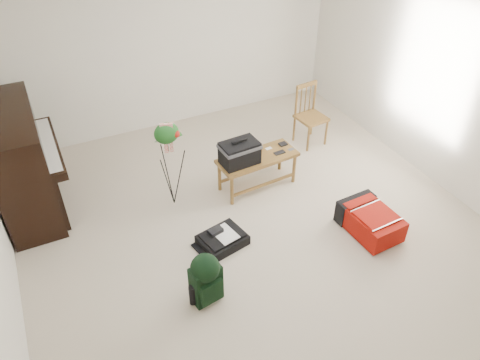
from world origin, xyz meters
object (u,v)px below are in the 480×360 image
piano (23,164)px  green_backpack (206,277)px  bench (245,154)px  black_duffel (222,239)px  flower_stand (170,165)px  dining_chair (310,116)px  red_suitcase (367,218)px

piano → green_backpack: bearing=-59.0°
bench → black_duffel: bearing=-134.3°
piano → flower_stand: bearing=-24.7°
black_duffel → flower_stand: flower_stand is taller
bench → flower_stand: 0.90m
flower_stand → piano: bearing=174.3°
dining_chair → black_duffel: dining_chair is taller
dining_chair → bench: bearing=-161.7°
dining_chair → green_backpack: dining_chair is taller
piano → flower_stand: piano is taller
black_duffel → piano: bearing=125.9°
piano → bench: bearing=-19.2°
black_duffel → flower_stand: (-0.24, 0.90, 0.49)m
red_suitcase → green_backpack: (-2.01, -0.12, 0.16)m
flower_stand → green_backpack: bearing=-78.4°
piano → dining_chair: bearing=-3.6°
black_duffel → bench: bearing=37.5°
red_suitcase → green_backpack: bearing=-179.4°
black_duffel → flower_stand: 1.05m
bench → black_duffel: size_ratio=1.86×
red_suitcase → bench: bearing=123.7°
piano → bench: 2.55m
dining_chair → flower_stand: size_ratio=0.75×
flower_stand → dining_chair: bearing=30.7°
red_suitcase → flower_stand: (-1.81, 1.38, 0.41)m
bench → green_backpack: (-1.08, -1.37, -0.23)m
dining_chair → flower_stand: 2.26m
piano → dining_chair: (3.72, -0.24, -0.18)m
green_backpack → piano: bearing=111.7°
red_suitcase → green_backpack: green_backpack is taller
dining_chair → red_suitcase: (-0.40, -1.84, -0.27)m
bench → flower_stand: bearing=167.2°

